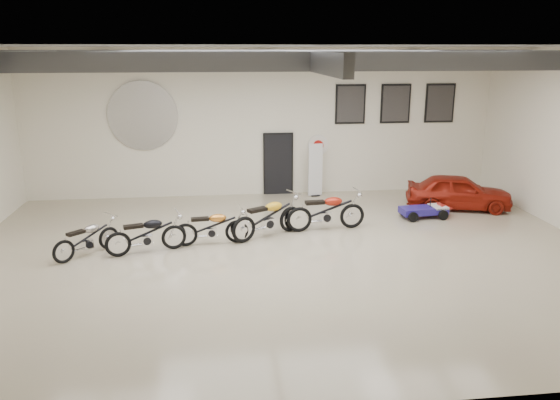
{
  "coord_description": "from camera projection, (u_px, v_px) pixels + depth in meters",
  "views": [
    {
      "loc": [
        -1.63,
        -12.53,
        4.96
      ],
      "look_at": [
        0.0,
        1.2,
        1.1
      ],
      "focal_mm": 35.0,
      "sensor_mm": 36.0,
      "label": 1
    }
  ],
  "objects": [
    {
      "name": "poster_mid",
      "position": [
        396.0,
        104.0,
        18.89
      ],
      "size": [
        1.05,
        0.08,
        1.35
      ],
      "primitive_type": null,
      "color": "black",
      "rests_on": "back_wall"
    },
    {
      "name": "poster_left",
      "position": [
        350.0,
        104.0,
        18.71
      ],
      "size": [
        1.05,
        0.08,
        1.35
      ],
      "primitive_type": null,
      "color": "black",
      "rests_on": "back_wall"
    },
    {
      "name": "motorcycle_silver",
      "position": [
        86.0,
        238.0,
        13.38
      ],
      "size": [
        1.66,
        1.64,
        0.93
      ],
      "primitive_type": null,
      "rotation": [
        0.0,
        0.0,
        0.78
      ],
      "color": "silver",
      "rests_on": "floor"
    },
    {
      "name": "motorcycle_gold",
      "position": [
        211.0,
        226.0,
        14.16
      ],
      "size": [
        1.95,
        0.77,
        0.99
      ],
      "primitive_type": null,
      "rotation": [
        0.0,
        0.0,
        0.09
      ],
      "color": "silver",
      "rests_on": "floor"
    },
    {
      "name": "poster_right",
      "position": [
        440.0,
        103.0,
        19.07
      ],
      "size": [
        1.05,
        0.08,
        1.35
      ],
      "primitive_type": null,
      "color": "black",
      "rests_on": "back_wall"
    },
    {
      "name": "motorcycle_black",
      "position": [
        146.0,
        233.0,
        13.56
      ],
      "size": [
        2.06,
        1.13,
        1.02
      ],
      "primitive_type": null,
      "rotation": [
        0.0,
        0.0,
        0.28
      ],
      "color": "silver",
      "rests_on": "floor"
    },
    {
      "name": "oil_sign",
      "position": [
        318.0,
        145.0,
        18.95
      ],
      "size": [
        0.72,
        0.1,
        0.72
      ],
      "primitive_type": null,
      "color": "white",
      "rests_on": "back_wall"
    },
    {
      "name": "floor",
      "position": [
        286.0,
        256.0,
        13.5
      ],
      "size": [
        16.0,
        12.0,
        0.01
      ],
      "primitive_type": "cube",
      "color": "tan",
      "rests_on": "ground"
    },
    {
      "name": "motorcycle_yellow",
      "position": [
        268.0,
        217.0,
        14.71
      ],
      "size": [
        2.26,
        1.69,
        1.15
      ],
      "primitive_type": null,
      "rotation": [
        0.0,
        0.0,
        0.52
      ],
      "color": "silver",
      "rests_on": "floor"
    },
    {
      "name": "go_kart",
      "position": [
        428.0,
        208.0,
        16.47
      ],
      "size": [
        1.78,
        0.93,
        0.62
      ],
      "primitive_type": null,
      "rotation": [
        0.0,
        0.0,
        0.09
      ],
      "color": "navy",
      "rests_on": "floor"
    },
    {
      "name": "door",
      "position": [
        278.0,
        164.0,
        18.97
      ],
      "size": [
        0.92,
        0.08,
        2.1
      ],
      "primitive_type": "cube",
      "color": "black",
      "rests_on": "back_wall"
    },
    {
      "name": "motorcycle_red",
      "position": [
        326.0,
        210.0,
        15.27
      ],
      "size": [
        2.27,
        0.91,
        1.15
      ],
      "primitive_type": null,
      "rotation": [
        0.0,
        0.0,
        0.1
      ],
      "color": "silver",
      "rests_on": "floor"
    },
    {
      "name": "back_wall",
      "position": [
        263.0,
        123.0,
        18.57
      ],
      "size": [
        16.0,
        0.02,
        5.0
      ],
      "primitive_type": "cube",
      "color": "#EDE5CC",
      "rests_on": "floor"
    },
    {
      "name": "ceiling_beams",
      "position": [
        286.0,
        58.0,
        12.22
      ],
      "size": [
        15.8,
        11.8,
        0.32
      ],
      "primitive_type": null,
      "color": "slate",
      "rests_on": "ceiling"
    },
    {
      "name": "logo_plaque",
      "position": [
        143.0,
        116.0,
        17.99
      ],
      "size": [
        2.3,
        0.06,
        1.16
      ],
      "primitive_type": null,
      "color": "silver",
      "rests_on": "back_wall"
    },
    {
      "name": "banner_stand",
      "position": [
        315.0,
        170.0,
        18.71
      ],
      "size": [
        0.53,
        0.29,
        1.85
      ],
      "primitive_type": null,
      "rotation": [
        0.0,
        0.0,
        0.2
      ],
      "color": "white",
      "rests_on": "floor"
    },
    {
      "name": "ceiling",
      "position": [
        286.0,
        46.0,
        12.16
      ],
      "size": [
        16.0,
        12.0,
        0.01
      ],
      "primitive_type": "cube",
      "color": "slate",
      "rests_on": "back_wall"
    },
    {
      "name": "vintage_car",
      "position": [
        459.0,
        192.0,
        17.34
      ],
      "size": [
        2.14,
        3.47,
        1.1
      ],
      "primitive_type": "imported",
      "rotation": [
        0.0,
        0.0,
        1.29
      ],
      "color": "maroon",
      "rests_on": "floor"
    }
  ]
}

